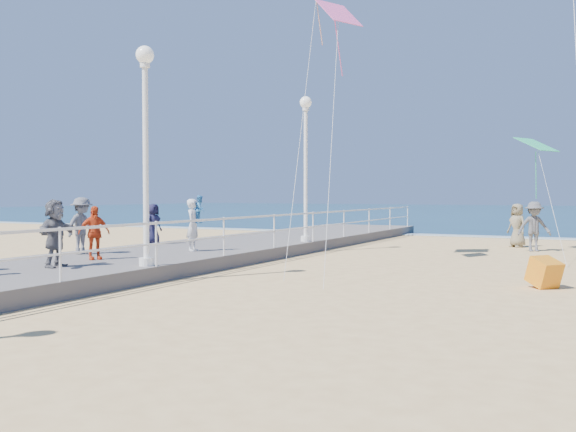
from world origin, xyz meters
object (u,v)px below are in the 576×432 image
at_px(woman_holding_toddler, 193,225).
at_px(spectator_3, 94,233).
at_px(spectator_4, 153,224).
at_px(spectator_5, 55,233).
at_px(lamp_post_mid, 145,132).
at_px(beach_walker_c, 517,225).
at_px(beach_walker_a, 534,226).
at_px(box_kite, 544,275).
at_px(toddler_held, 200,209).
at_px(spectator_2, 82,226).
at_px(lamp_post_far, 306,153).

xyz_separation_m(woman_holding_toddler, spectator_3, (-0.86, -3.30, -0.08)).
distance_m(spectator_4, spectator_5, 7.09).
height_order(lamp_post_mid, woman_holding_toddler, lamp_post_mid).
xyz_separation_m(spectator_3, spectator_4, (-2.01, 4.94, -0.01)).
height_order(spectator_4, beach_walker_c, spectator_4).
bearing_deg(beach_walker_a, box_kite, -104.45).
relative_size(toddler_held, spectator_2, 0.52).
bearing_deg(spectator_5, beach_walker_a, -45.87).
xyz_separation_m(woman_holding_toddler, spectator_2, (-2.32, -2.27, 0.03)).
distance_m(lamp_post_mid, toddler_held, 4.60).
xyz_separation_m(lamp_post_mid, box_kite, (8.73, 3.34, -3.36)).
xyz_separation_m(toddler_held, beach_walker_a, (8.66, 9.21, -0.75)).
bearing_deg(beach_walker_c, woman_holding_toddler, -88.58).
height_order(spectator_3, spectator_5, spectator_5).
height_order(spectator_3, box_kite, spectator_3).
relative_size(lamp_post_far, woman_holding_toddler, 3.33).
distance_m(lamp_post_far, beach_walker_a, 8.98).
bearing_deg(lamp_post_mid, spectator_4, 127.56).
height_order(toddler_held, spectator_5, toddler_held).
height_order(lamp_post_mid, spectator_5, lamp_post_mid).
relative_size(toddler_held, spectator_4, 0.61).
xyz_separation_m(spectator_4, beach_walker_c, (10.85, 9.44, -0.23)).
bearing_deg(spectator_5, beach_walker_c, -40.72).
distance_m(spectator_3, spectator_4, 5.33).
distance_m(spectator_2, spectator_5, 3.32).
distance_m(toddler_held, spectator_5, 5.22).
distance_m(spectator_5, beach_walker_c, 18.17).
bearing_deg(spectator_2, spectator_3, -125.04).
bearing_deg(spectator_4, spectator_5, -159.35).
height_order(woman_holding_toddler, spectator_4, woman_holding_toddler).
xyz_separation_m(spectator_3, box_kite, (10.94, 2.80, -0.82)).
distance_m(lamp_post_mid, lamp_post_far, 9.00).
bearing_deg(spectator_5, woman_holding_toddler, -18.14).
bearing_deg(lamp_post_far, spectator_2, -116.17).
relative_size(spectator_2, box_kite, 2.76).
xyz_separation_m(spectator_3, beach_walker_a, (9.67, 12.66, -0.18)).
bearing_deg(lamp_post_mid, beach_walker_a, 60.50).
height_order(toddler_held, spectator_3, toddler_held).
distance_m(spectator_2, beach_walker_a, 16.10).
xyz_separation_m(lamp_post_far, spectator_5, (-1.78, -10.18, -2.45)).
distance_m(spectator_3, spectator_5, 1.77).
bearing_deg(spectator_4, lamp_post_mid, -141.82).
distance_m(spectator_4, box_kite, 13.14).
relative_size(woman_holding_toddler, spectator_5, 0.98).
bearing_deg(spectator_2, box_kite, -81.68).
height_order(toddler_held, spectator_2, toddler_held).
height_order(lamp_post_mid, toddler_held, lamp_post_mid).
bearing_deg(lamp_post_far, beach_walker_a, 29.32).
height_order(lamp_post_far, box_kite, lamp_post_far).
relative_size(spectator_2, spectator_4, 1.17).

